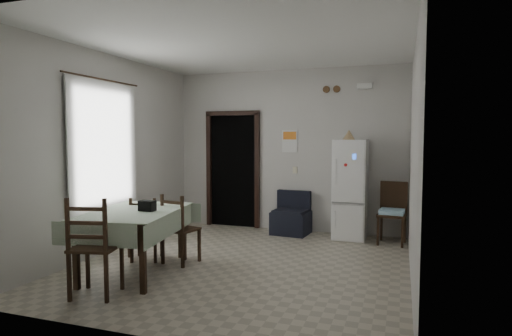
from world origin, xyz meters
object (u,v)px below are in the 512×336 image
object	(u,v)px
fridge	(350,189)
dining_chair_near_head	(96,246)
corner_chair	(392,213)
dining_chair_far_right	(181,228)
dining_table	(136,242)
dining_chair_far_left	(147,228)
navy_seat	(291,213)

from	to	relation	value
fridge	dining_chair_near_head	xyz separation A→B (m)	(-2.25, -3.52, -0.29)
corner_chair	dining_chair_near_head	bearing A→B (deg)	-125.57
fridge	dining_chair_far_right	bearing A→B (deg)	-131.65
corner_chair	dining_chair_far_right	size ratio (longest dim) A/B	1.04
dining_table	corner_chair	bearing A→B (deg)	31.60
dining_table	dining_chair_far_left	xyz separation A→B (m)	(-0.21, 0.56, 0.05)
fridge	dining_chair_far_right	xyz separation A→B (m)	(-1.99, -2.16, -0.36)
navy_seat	dining_chair_far_right	distance (m)	2.37
dining_chair_far_left	dining_chair_near_head	world-z (taller)	dining_chair_near_head
dining_chair_far_left	dining_chair_near_head	bearing A→B (deg)	84.32
dining_chair_far_left	fridge	bearing A→B (deg)	-155.38
navy_seat	dining_chair_far_right	world-z (taller)	dining_chair_far_right
fridge	dining_chair_far_left	xyz separation A→B (m)	(-2.51, -2.18, -0.39)
corner_chair	dining_chair_far_left	world-z (taller)	corner_chair
dining_chair_far_left	dining_chair_near_head	size ratio (longest dim) A/B	0.82
navy_seat	dining_chair_far_right	xyz separation A→B (m)	(-0.97, -2.16, 0.10)
navy_seat	dining_chair_far_right	size ratio (longest dim) A/B	0.79
fridge	corner_chair	world-z (taller)	fridge
corner_chair	dining_chair_near_head	xyz separation A→B (m)	(-2.93, -3.33, 0.05)
fridge	dining_chair_near_head	world-z (taller)	fridge
corner_chair	dining_chair_far_left	bearing A→B (deg)	-142.17
dining_chair_far_left	dining_chair_far_right	xyz separation A→B (m)	(0.52, 0.02, 0.03)
dining_table	fridge	bearing A→B (deg)	40.91
fridge	navy_seat	xyz separation A→B (m)	(-1.01, 0.00, -0.46)
fridge	dining_table	size ratio (longest dim) A/B	1.09
navy_seat	dining_chair_far_left	xyz separation A→B (m)	(-1.50, -2.18, 0.07)
dining_chair_far_left	dining_table	bearing A→B (deg)	93.98
dining_chair_far_right	dining_chair_near_head	bearing A→B (deg)	90.66
dining_table	dining_chair_near_head	bearing A→B (deg)	-95.72
dining_chair_far_right	navy_seat	bearing A→B (deg)	-102.41
navy_seat	dining_chair_far_left	bearing A→B (deg)	-118.75
navy_seat	dining_chair_far_left	size ratio (longest dim) A/B	0.84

